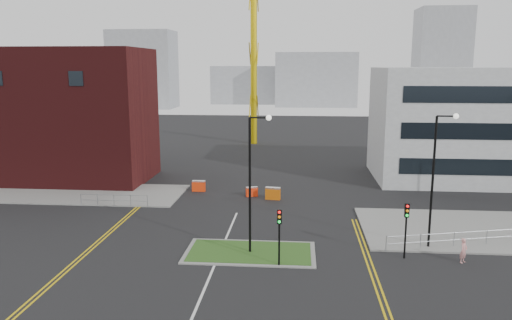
{
  "coord_description": "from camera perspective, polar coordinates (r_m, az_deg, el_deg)",
  "views": [
    {
      "loc": [
        5.08,
        -23.12,
        12.23
      ],
      "look_at": [
        1.82,
        14.75,
        5.0
      ],
      "focal_mm": 35.0,
      "sensor_mm": 36.0,
      "label": 1
    }
  ],
  "objects": [
    {
      "name": "yellow_left_b",
      "position": [
        37.9,
        -16.88,
        -8.53
      ],
      "size": [
        0.12,
        24.0,
        0.01
      ],
      "primitive_type": "cube",
      "color": "gold",
      "rests_on": "ground"
    },
    {
      "name": "grass_island",
      "position": [
        33.56,
        -0.69,
        -10.5
      ],
      "size": [
        8.0,
        4.0,
        0.12
      ],
      "primitive_type": "cube",
      "color": "#27531B",
      "rests_on": "ground"
    },
    {
      "name": "barrier_left",
      "position": [
        49.5,
        -6.57,
        -2.91
      ],
      "size": [
        1.29,
        0.46,
        1.07
      ],
      "color": "#F2360D",
      "rests_on": "ground"
    },
    {
      "name": "skyline_b",
      "position": [
        153.26,
        6.85,
        9.11
      ],
      "size": [
        24.0,
        12.0,
        16.0
      ],
      "primitive_type": "cube",
      "color": "gray",
      "rests_on": "ground"
    },
    {
      "name": "barrier_mid",
      "position": [
        47.28,
        -0.48,
        -3.59
      ],
      "size": [
        1.16,
        0.71,
        0.92
      ],
      "color": "#FB320D",
      "rests_on": "ground"
    },
    {
      "name": "traffic_light_right",
      "position": [
        33.29,
        16.81,
        -6.58
      ],
      "size": [
        0.28,
        0.33,
        3.65
      ],
      "color": "black",
      "rests_on": "ground"
    },
    {
      "name": "traffic_light_island",
      "position": [
        30.68,
        2.68,
        -7.6
      ],
      "size": [
        0.28,
        0.33,
        3.65
      ],
      "color": "black",
      "rests_on": "ground"
    },
    {
      "name": "office_block",
      "position": [
        59.26,
        25.63,
        3.68
      ],
      "size": [
        25.0,
        12.2,
        12.0
      ],
      "color": "#A6A8AA",
      "rests_on": "ground"
    },
    {
      "name": "skyline_a",
      "position": [
        150.06,
        -12.76,
        10.04
      ],
      "size": [
        18.0,
        12.0,
        22.0
      ],
      "primitive_type": "cube",
      "color": "gray",
      "rests_on": "ground"
    },
    {
      "name": "ground",
      "position": [
        26.64,
        -6.92,
        -16.64
      ],
      "size": [
        200.0,
        200.0,
        0.0
      ],
      "primitive_type": "plane",
      "color": "black",
      "rests_on": "ground"
    },
    {
      "name": "brick_building",
      "position": [
        58.56,
        -23.81,
        4.58
      ],
      "size": [
        24.2,
        10.07,
        14.24
      ],
      "color": "#441112",
      "rests_on": "ground"
    },
    {
      "name": "yellow_left_a",
      "position": [
        38.01,
        -17.31,
        -8.5
      ],
      "size": [
        0.12,
        24.0,
        0.01
      ],
      "primitive_type": "cube",
      "color": "gold",
      "rests_on": "ground"
    },
    {
      "name": "centre_line",
      "position": [
        28.39,
        -6.07,
        -14.8
      ],
      "size": [
        0.15,
        30.0,
        0.01
      ],
      "primitive_type": "cube",
      "color": "silver",
      "rests_on": "ground"
    },
    {
      "name": "streetlamp_right_near",
      "position": [
        35.03,
        19.95,
        -1.11
      ],
      "size": [
        1.46,
        0.36,
        9.18
      ],
      "color": "black",
      "rests_on": "ground"
    },
    {
      "name": "skyline_d",
      "position": [
        163.76,
        0.34,
        8.59
      ],
      "size": [
        30.0,
        12.0,
        12.0
      ],
      "primitive_type": "cube",
      "color": "gray",
      "rests_on": "ground"
    },
    {
      "name": "pedestrian",
      "position": [
        34.38,
        22.64,
        -9.53
      ],
      "size": [
        0.68,
        0.67,
        1.59
      ],
      "primitive_type": "imported",
      "rotation": [
        0.0,
        0.0,
        0.75
      ],
      "color": "pink",
      "rests_on": "ground"
    },
    {
      "name": "barrier_right",
      "position": [
        46.23,
        1.94,
        -3.78
      ],
      "size": [
        1.42,
        0.66,
        1.15
      ],
      "color": "#CF5B0B",
      "rests_on": "ground"
    },
    {
      "name": "island_kerb",
      "position": [
        33.56,
        -0.69,
        -10.53
      ],
      "size": [
        8.6,
        4.6,
        0.08
      ],
      "primitive_type": "cube",
      "color": "slate",
      "rests_on": "ground"
    },
    {
      "name": "pavement_left",
      "position": [
        53.04,
        -23.5,
        -3.41
      ],
      "size": [
        28.0,
        8.0,
        0.12
      ],
      "primitive_type": "cube",
      "color": "slate",
      "rests_on": "ground"
    },
    {
      "name": "yellow_right_b",
      "position": [
        31.93,
        13.34,
        -12.05
      ],
      "size": [
        0.12,
        20.0,
        0.01
      ],
      "primitive_type": "cube",
      "color": "gold",
      "rests_on": "ground"
    },
    {
      "name": "yellow_right_a",
      "position": [
        31.89,
        12.79,
        -12.05
      ],
      "size": [
        0.12,
        20.0,
        0.01
      ],
      "primitive_type": "cube",
      "color": "gold",
      "rests_on": "ground"
    },
    {
      "name": "skyline_c",
      "position": [
        153.42,
        20.38,
        10.77
      ],
      "size": [
        14.0,
        12.0,
        28.0
      ],
      "primitive_type": "cube",
      "color": "gray",
      "rests_on": "ground"
    },
    {
      "name": "streetlamp_island",
      "position": [
        31.99,
        -0.32,
        -1.54
      ],
      "size": [
        1.46,
        0.36,
        9.18
      ],
      "color": "black",
      "rests_on": "ground"
    },
    {
      "name": "railing_left",
      "position": [
        45.62,
        -15.93,
        -4.24
      ],
      "size": [
        6.05,
        0.05,
        1.1
      ],
      "color": "gray",
      "rests_on": "ground"
    }
  ]
}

